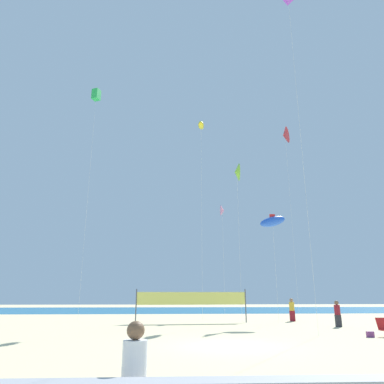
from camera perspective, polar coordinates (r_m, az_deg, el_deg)
The scene contains 15 objects.
ground_plane at distance 16.00m, azimuth 5.73°, elevation -23.13°, with size 120.00×120.00×0.00m, color beige.
ocean_band at distance 50.17m, azimuth -0.42°, elevation -18.21°, with size 120.00×20.00×0.01m, color #1E6B99.
mother_figure at distance 6.07m, azimuth -9.20°, elevation -26.77°, with size 0.38×0.38×1.64m.
beachgoer_mustard_shirt at distance 30.49m, azimuth 15.57°, elevation -17.44°, with size 0.39×0.39×1.72m.
beachgoer_maroon_shirt at distance 26.38m, azimuth 22.09°, elevation -17.32°, with size 0.37×0.37×1.63m.
folding_beach_chair at distance 21.32m, azimuth 28.14°, elevation -18.36°, with size 0.52×0.65×0.89m.
volleyball_net at distance 27.74m, azimuth -0.02°, elevation -16.71°, with size 8.21×0.69×2.40m.
beach_handbag at distance 20.78m, azimuth 26.44°, elevation -19.59°, with size 0.34×0.17×0.27m, color #7A3872.
kite_lime_delta at distance 31.08m, azimuth 7.13°, elevation 3.12°, with size 0.48×1.57×12.88m.
kite_red_delta at distance 40.54m, azimuth 14.57°, elevation 8.70°, with size 1.36×1.76×19.46m.
kite_violet_diamond at distance 27.33m, azimuth 15.14°, elevation 26.30°, with size 0.60×0.61×21.06m.
kite_blue_inflatable at distance 28.61m, azimuth 12.67°, elevation -4.58°, with size 2.29×1.03×8.07m.
kite_yellow_inflatable at distance 34.64m, azimuth 1.45°, elevation 10.45°, with size 0.75×1.67×17.87m.
kite_pink_delta at distance 35.17m, azimuth 4.85°, elevation -2.95°, with size 0.34×1.04×10.41m.
kite_green_box at distance 36.35m, azimuth -14.97°, elevation 14.60°, with size 0.83×0.83×20.73m.
Camera 1 is at (-2.30, -15.70, 2.04)m, focal length 33.60 mm.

